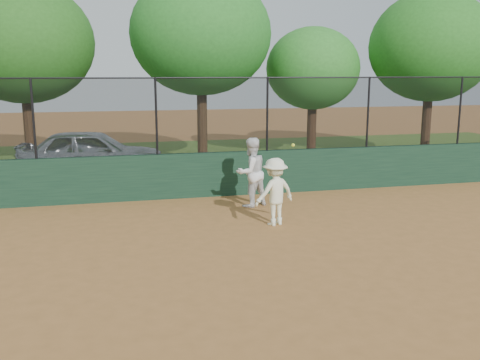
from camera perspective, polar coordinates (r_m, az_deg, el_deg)
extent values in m
plane|color=#A46A35|center=(8.83, -1.66, -10.69)|extent=(80.00, 80.00, 0.00)
cube|color=#1B3B27|center=(14.36, -6.74, 0.42)|extent=(26.00, 0.20, 1.20)
cube|color=#345119|center=(20.34, -8.82, 1.90)|extent=(36.00, 12.00, 0.01)
imported|color=#A3A8AC|center=(17.80, -15.52, 2.79)|extent=(4.70, 2.21, 1.55)
imported|color=white|center=(13.35, 1.18, 0.83)|extent=(1.03, 0.92, 1.73)
imported|color=white|center=(11.74, 3.74, -1.26)|extent=(1.09, 0.84, 1.50)
sphere|color=#D2E132|center=(11.46, 5.69, 3.73)|extent=(0.07, 0.07, 0.07)
cube|color=black|center=(14.14, -6.89, 6.80)|extent=(26.00, 0.02, 2.00)
cylinder|color=black|center=(14.10, -6.99, 10.77)|extent=(26.00, 0.04, 0.04)
cylinder|color=black|center=(14.15, -21.18, 6.12)|extent=(0.06, 0.06, 2.00)
cylinder|color=black|center=(14.09, -8.92, 6.73)|extent=(0.06, 0.06, 2.00)
cylinder|color=black|center=(14.66, 2.93, 7.02)|extent=(0.06, 0.06, 2.00)
cylinder|color=black|center=(15.78, 13.50, 7.04)|extent=(0.06, 0.06, 2.00)
cylinder|color=black|center=(17.36, 22.40, 6.87)|extent=(0.06, 0.06, 2.00)
cylinder|color=#452B18|center=(20.13, -21.53, 4.69)|extent=(0.36, 0.36, 2.47)
ellipsoid|color=#245919|center=(20.04, -22.19, 13.45)|extent=(4.77, 4.34, 4.12)
cylinder|color=#412A17|center=(19.31, -4.05, 5.59)|extent=(0.36, 0.36, 2.73)
ellipsoid|color=#246B22|center=(19.25, -4.19, 15.30)|extent=(4.92, 4.47, 4.25)
cylinder|color=#402515|center=(21.41, 7.63, 5.17)|extent=(0.36, 0.36, 2.05)
ellipsoid|color=#2C7225|center=(21.29, 7.81, 11.71)|extent=(3.67, 3.33, 3.17)
cylinder|color=#422817|center=(22.06, 19.22, 5.31)|extent=(0.36, 0.36, 2.42)
ellipsoid|color=#23641C|center=(21.98, 19.75, 13.24)|extent=(4.76, 4.33, 4.11)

